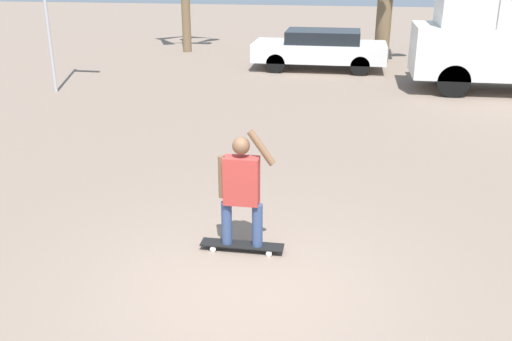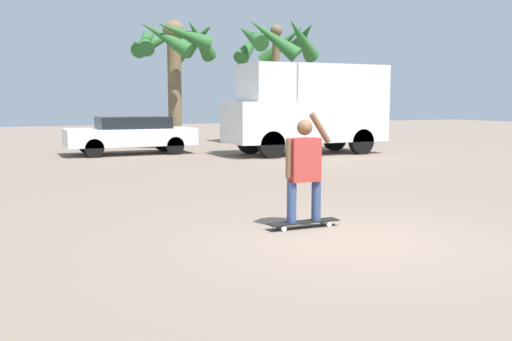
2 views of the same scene
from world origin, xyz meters
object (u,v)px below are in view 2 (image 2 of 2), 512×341
(skateboard, at_px, (304,222))
(person_skateboarder, at_px, (304,164))
(palm_tree_near_van, at_px, (277,43))
(palm_tree_center_background, at_px, (174,46))
(parked_car_white, at_px, (131,134))
(camper_van, at_px, (309,106))

(skateboard, xyz_separation_m, person_skateboarder, (-0.00, -0.00, 0.87))
(palm_tree_near_van, distance_m, palm_tree_center_background, 5.12)
(person_skateboarder, distance_m, parked_car_white, 13.04)
(palm_tree_near_van, bearing_deg, camper_van, -104.19)
(parked_car_white, relative_size, palm_tree_center_background, 0.88)
(parked_car_white, xyz_separation_m, palm_tree_center_background, (2.13, 1.75, 3.28))
(person_skateboarder, height_order, palm_tree_center_background, palm_tree_center_background)
(parked_car_white, distance_m, palm_tree_center_background, 4.29)
(skateboard, height_order, camper_van, camper_van)
(parked_car_white, bearing_deg, skateboard, -91.07)
(camper_van, bearing_deg, palm_tree_near_van, 75.81)
(skateboard, distance_m, parked_car_white, 13.05)
(skateboard, bearing_deg, camper_van, 60.09)
(person_skateboarder, height_order, parked_car_white, person_skateboarder)
(parked_car_white, bearing_deg, palm_tree_center_background, 39.33)
(parked_car_white, height_order, palm_tree_near_van, palm_tree_near_van)
(camper_van, xyz_separation_m, palm_tree_near_van, (1.34, 5.30, 2.74))
(parked_car_white, relative_size, palm_tree_near_van, 0.80)
(skateboard, relative_size, person_skateboarder, 0.69)
(camper_van, bearing_deg, person_skateboarder, -119.91)
(skateboard, bearing_deg, palm_tree_center_background, 80.88)
(palm_tree_near_van, xyz_separation_m, palm_tree_center_background, (-5.00, -1.01, -0.45))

